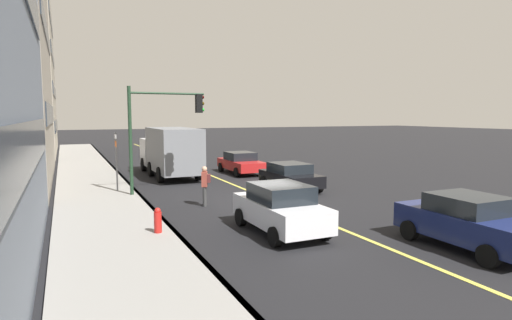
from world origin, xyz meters
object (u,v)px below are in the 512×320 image
object	(u,v)px
car_black	(290,176)
pedestrian_with_backpack	(205,183)
car_navy	(468,221)
car_white	(280,208)
traffic_light_mast	(161,121)
street_sign_post	(116,158)
truck_gray	(170,151)
car_red	(241,163)
fire_hydrant	(158,223)

from	to	relation	value
car_black	pedestrian_with_backpack	world-z (taller)	pedestrian_with_backpack
car_navy	pedestrian_with_backpack	xyz separation A→B (m)	(8.55, 5.12, 0.19)
car_white	car_black	size ratio (longest dim) A/B	1.03
pedestrian_with_backpack	car_white	bearing A→B (deg)	-168.39
car_black	traffic_light_mast	world-z (taller)	traffic_light_mast
car_black	street_sign_post	bearing A→B (deg)	73.21
traffic_light_mast	truck_gray	bearing A→B (deg)	-16.33
truck_gray	car_navy	bearing A→B (deg)	-165.94
pedestrian_with_backpack	truck_gray	bearing A→B (deg)	-4.16
car_red	pedestrian_with_backpack	distance (m)	10.03
street_sign_post	car_navy	bearing A→B (deg)	-147.74
traffic_light_mast	car_white	bearing A→B (deg)	-165.13
truck_gray	street_sign_post	distance (m)	6.10
car_navy	car_red	bearing A→B (deg)	-0.12
pedestrian_with_backpack	traffic_light_mast	distance (m)	4.16
car_white	pedestrian_with_backpack	distance (m)	4.98
traffic_light_mast	fire_hydrant	distance (m)	7.72
car_white	truck_gray	distance (m)	14.12
car_white	street_sign_post	world-z (taller)	street_sign_post
car_red	traffic_light_mast	world-z (taller)	traffic_light_mast
fire_hydrant	pedestrian_with_backpack	bearing A→B (deg)	-35.85
car_navy	street_sign_post	size ratio (longest dim) A/B	1.35
truck_gray	traffic_light_mast	xyz separation A→B (m)	(-6.11, 1.79, 1.90)
pedestrian_with_backpack	street_sign_post	size ratio (longest dim) A/B	0.56
car_red	truck_gray	size ratio (longest dim) A/B	0.55
car_black	pedestrian_with_backpack	bearing A→B (deg)	110.57
car_white	car_navy	world-z (taller)	car_white
car_white	car_black	world-z (taller)	car_white
car_white	car_red	world-z (taller)	car_white
car_black	car_navy	xyz separation A→B (m)	(-10.47, 0.00, 0.07)
car_black	car_navy	bearing A→B (deg)	179.99
car_white	car_red	distance (m)	14.10
truck_gray	traffic_light_mast	distance (m)	6.64
traffic_light_mast	street_sign_post	xyz separation A→B (m)	(1.27, 1.92, -1.75)
car_black	car_navy	world-z (taller)	car_navy
fire_hydrant	truck_gray	bearing A→B (deg)	-14.68
car_white	traffic_light_mast	size ratio (longest dim) A/B	0.78
car_black	street_sign_post	size ratio (longest dim) A/B	1.28
car_navy	fire_hydrant	world-z (taller)	car_navy
car_red	pedestrian_with_backpack	bearing A→B (deg)	149.07
car_red	truck_gray	distance (m)	4.61
car_navy	car_red	world-z (taller)	car_navy
car_red	traffic_light_mast	bearing A→B (deg)	131.19
car_white	car_black	xyz separation A→B (m)	(6.79, -4.12, -0.09)
street_sign_post	car_white	bearing A→B (deg)	-156.40
pedestrian_with_backpack	car_navy	bearing A→B (deg)	-149.07
traffic_light_mast	street_sign_post	distance (m)	2.90
car_red	traffic_light_mast	distance (m)	8.79
car_navy	street_sign_post	distance (m)	15.32
car_black	truck_gray	bearing A→B (deg)	31.38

